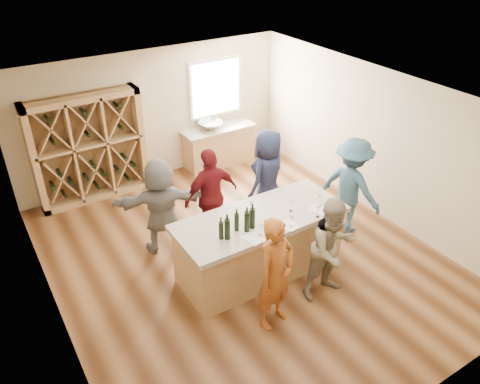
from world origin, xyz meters
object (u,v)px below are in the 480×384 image
tasting_counter_base (260,246)px  wine_bottle_b (227,229)px  wine_bottle_a (221,231)px  wine_bottle_e (252,218)px  sink (211,125)px  person_near_left (276,274)px  person_far_right (268,176)px  person_server (351,186)px  wine_bottle_c (237,222)px  person_far_left (161,206)px  person_near_right (332,249)px  wine_bottle_d (247,222)px  person_far_mid (211,196)px  wine_rack (89,149)px

tasting_counter_base → wine_bottle_b: (-0.73, -0.22, 0.75)m
tasting_counter_base → wine_bottle_a: wine_bottle_a is taller
tasting_counter_base → wine_bottle_a: bearing=-168.0°
wine_bottle_e → sink: bearing=69.7°
person_near_left → person_far_right: (1.45, 2.26, 0.03)m
person_near_left → person_server: bearing=10.8°
tasting_counter_base → wine_bottle_c: bearing=-167.3°
wine_bottle_b → person_near_left: person_near_left is taller
person_far_right → person_far_left: 2.08m
wine_bottle_b → wine_bottle_c: wine_bottle_b is taller
person_server → person_far_left: person_server is taller
tasting_counter_base → person_near_left: 1.18m
wine_bottle_a → wine_bottle_c: bearing=10.7°
person_near_right → tasting_counter_base: bearing=124.7°
tasting_counter_base → person_near_right: size_ratio=1.55×
tasting_counter_base → wine_bottle_c: size_ratio=8.97×
person_near_right → person_far_right: size_ratio=0.92×
sink → wine_bottle_e: size_ratio=1.64×
wine_bottle_d → person_server: (2.43, 0.34, -0.32)m
wine_bottle_a → person_far_right: bearing=38.0°
wine_bottle_b → wine_bottle_e: 0.45m
wine_bottle_a → person_far_mid: person_far_mid is taller
person_server → person_far_left: (-3.11, 1.26, -0.04)m
person_near_left → person_far_left: person_near_left is taller
wine_bottle_e → person_near_right: size_ratio=0.20×
wine_rack → wine_bottle_a: 4.00m
wine_bottle_c → tasting_counter_base: bearing=12.7°
sink → tasting_counter_base: 3.90m
person_far_mid → person_far_right: 1.20m
wine_bottle_b → person_near_left: 0.93m
person_near_left → wine_bottle_b: bearing=95.2°
person_server → wine_bottle_c: bearing=83.0°
wine_bottle_a → person_near_right: person_near_right is taller
sink → person_far_left: bearing=-134.0°
wine_rack → person_far_right: wine_rack is taller
tasting_counter_base → person_server: bearing=3.7°
sink → person_far_left: 3.20m
sink → tasting_counter_base: sink is taller
sink → wine_bottle_e: bearing=-110.3°
person_near_left → person_far_left: (-0.62, 2.41, -0.00)m
wine_bottle_d → person_near_left: bearing=-94.0°
wine_bottle_e → person_server: bearing=7.6°
person_server → wine_bottle_b: bearing=84.7°
wine_bottle_c → person_near_right: (1.13, -0.86, -0.39)m
wine_bottle_e → person_far_right: bearing=48.0°
wine_bottle_d → person_far_mid: bearing=82.4°
wine_bottle_b → wine_bottle_c: bearing=25.2°
wine_bottle_a → sink: bearing=63.1°
person_far_right → wine_bottle_b: bearing=18.3°
person_server → person_near_left: bearing=102.4°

